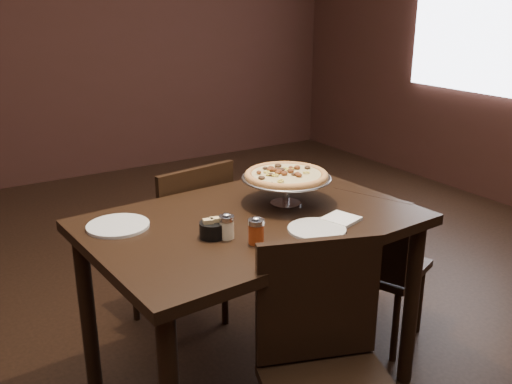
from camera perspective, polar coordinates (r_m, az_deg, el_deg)
room at (r=2.37m, az=0.85°, el=12.28°), size 6.04×7.04×2.84m
dining_table at (r=2.37m, az=-0.38°, el=-5.00°), size 1.37×0.96×0.82m
pizza_stand at (r=2.44m, az=3.05°, el=1.66°), size 0.39×0.39×0.16m
parmesan_shaker at (r=2.12m, az=-2.95°, el=-3.46°), size 0.06×0.06×0.10m
pepper_flake_shaker at (r=2.07m, az=0.01°, el=-3.91°), size 0.06×0.06×0.11m
packet_caddy at (r=2.13m, az=-4.39°, el=-3.72°), size 0.10×0.10×0.08m
napkin_stack at (r=2.32m, az=8.50°, el=-2.70°), size 0.16×0.16×0.01m
plate_left at (r=2.29m, az=-13.63°, el=-3.29°), size 0.24×0.24×0.01m
plate_near at (r=2.21m, az=6.10°, el=-3.73°), size 0.23×0.23×0.01m
serving_spatula at (r=2.36m, az=1.33°, el=1.05°), size 0.15×0.15×0.02m
chair_far at (r=2.93m, az=-7.13°, el=-4.90°), size 0.49×0.49×0.91m
chair_near at (r=2.00m, az=7.18°, el=-17.18°), size 0.55×0.55×0.93m
chair_side at (r=2.87m, az=12.01°, el=-6.79°), size 0.50×0.50×0.83m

